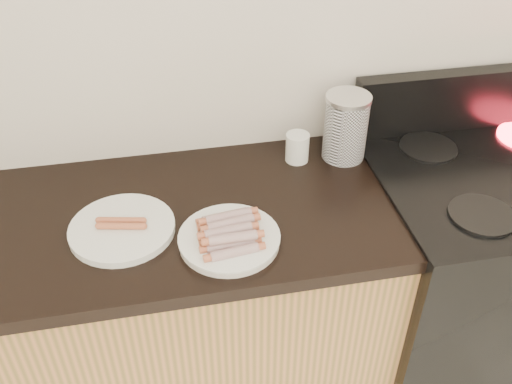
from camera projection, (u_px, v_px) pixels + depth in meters
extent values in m
cube|color=silver|center=(226.00, 25.00, 1.59)|extent=(4.00, 0.04, 2.60)
cube|color=#B57641|center=(28.00, 349.00, 1.78)|extent=(2.20, 0.59, 0.86)
cube|color=black|center=(470.00, 281.00, 1.98)|extent=(0.76, 0.65, 0.90)
cube|color=black|center=(505.00, 175.00, 1.70)|extent=(0.76, 0.65, 0.01)
cube|color=black|center=(467.00, 99.00, 1.86)|extent=(0.76, 0.06, 0.20)
cylinder|color=black|center=(482.00, 215.00, 1.54)|extent=(0.18, 0.18, 0.01)
cylinder|color=black|center=(428.00, 147.00, 1.80)|extent=(0.18, 0.18, 0.01)
cylinder|color=white|center=(229.00, 240.00, 1.47)|extent=(0.34, 0.34, 0.02)
cylinder|color=white|center=(122.00, 229.00, 1.50)|extent=(0.36, 0.36, 0.02)
cylinder|color=maroon|center=(233.00, 252.00, 1.40)|extent=(0.12, 0.03, 0.03)
cylinder|color=maroon|center=(232.00, 245.00, 1.42)|extent=(0.12, 0.03, 0.03)
cylinder|color=maroon|center=(230.00, 237.00, 1.44)|extent=(0.12, 0.03, 0.03)
cylinder|color=maroon|center=(228.00, 230.00, 1.46)|extent=(0.12, 0.03, 0.03)
cylinder|color=maroon|center=(227.00, 223.00, 1.49)|extent=(0.12, 0.03, 0.03)
cylinder|color=maroon|center=(225.00, 216.00, 1.51)|extent=(0.12, 0.03, 0.03)
cylinder|color=maroon|center=(231.00, 238.00, 1.41)|extent=(0.12, 0.03, 0.03)
cylinder|color=maroon|center=(230.00, 231.00, 1.43)|extent=(0.12, 0.03, 0.03)
cylinder|color=maroon|center=(228.00, 224.00, 1.45)|extent=(0.12, 0.03, 0.03)
cylinder|color=maroon|center=(226.00, 217.00, 1.47)|extent=(0.12, 0.03, 0.03)
cylinder|color=#D9633D|center=(121.00, 226.00, 1.48)|extent=(0.12, 0.04, 0.02)
cylinder|color=#D9633D|center=(121.00, 220.00, 1.50)|extent=(0.12, 0.04, 0.02)
cylinder|color=white|center=(345.00, 129.00, 1.73)|extent=(0.13, 0.13, 0.20)
cylinder|color=silver|center=(349.00, 98.00, 1.67)|extent=(0.14, 0.14, 0.01)
cylinder|color=white|center=(297.00, 147.00, 1.75)|extent=(0.09, 0.09, 0.09)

